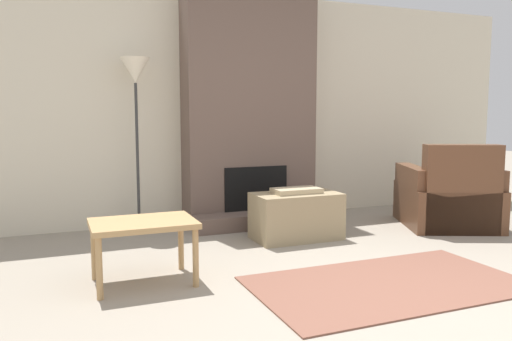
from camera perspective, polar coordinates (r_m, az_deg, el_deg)
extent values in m
plane|color=gray|center=(3.36, 18.57, -15.31)|extent=(24.00, 24.00, 0.00)
cube|color=beige|center=(5.88, -1.57, 7.19)|extent=(7.58, 0.06, 2.60)
cube|color=brown|center=(5.67, -0.76, 7.22)|extent=(1.50, 0.39, 2.60)
cube|color=brown|center=(5.46, 0.62, -5.64)|extent=(1.50, 0.31, 0.16)
cube|color=black|center=(5.54, 0.02, -2.06)|extent=(0.74, 0.02, 0.49)
cube|color=#998460|center=(4.94, 4.62, -5.21)|extent=(0.85, 0.47, 0.46)
cube|color=tan|center=(4.89, 4.65, -2.31)|extent=(0.47, 0.26, 0.05)
cube|color=brown|center=(5.90, 20.93, -3.77)|extent=(1.23, 1.27, 0.44)
cube|color=brown|center=(5.50, 22.40, -2.03)|extent=(0.78, 0.48, 0.92)
cube|color=brown|center=(6.02, 24.38, -2.69)|extent=(0.50, 0.88, 0.66)
cube|color=brown|center=(5.76, 17.41, -2.79)|extent=(0.50, 0.88, 0.66)
cube|color=tan|center=(3.70, -12.80, -5.92)|extent=(0.74, 0.52, 0.04)
cylinder|color=tan|center=(3.51, -17.49, -10.65)|extent=(0.04, 0.04, 0.42)
cylinder|color=tan|center=(3.62, -6.91, -9.88)|extent=(0.04, 0.04, 0.42)
cylinder|color=tan|center=(3.93, -18.03, -8.82)|extent=(0.04, 0.04, 0.42)
cylinder|color=tan|center=(4.03, -8.58, -8.20)|extent=(0.04, 0.04, 0.42)
cylinder|color=#333333|center=(5.41, -13.17, -6.70)|extent=(0.28, 0.28, 0.02)
cylinder|color=#333333|center=(5.29, -13.39, 1.44)|extent=(0.03, 0.03, 1.52)
cone|color=silver|center=(5.29, -13.64, 11.07)|extent=(0.29, 0.29, 0.26)
cube|color=brown|center=(3.82, 14.97, -12.41)|extent=(1.98, 1.11, 0.01)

